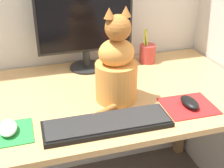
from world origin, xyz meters
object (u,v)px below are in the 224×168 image
object	(u,v)px
pen_cup	(147,53)
cat	(117,67)
computer_mouse_left	(8,128)
computer_mouse_right	(190,102)
monitor	(85,21)
keyboard	(107,124)

from	to	relation	value
pen_cup	cat	bearing A→B (deg)	-129.67
cat	pen_cup	xyz separation A→B (m)	(0.27, 0.33, -0.09)
computer_mouse_left	computer_mouse_right	bearing A→B (deg)	-1.70
computer_mouse_right	pen_cup	distance (m)	0.47
cat	pen_cup	world-z (taller)	cat
monitor	keyboard	size ratio (longest dim) A/B	1.01
monitor	cat	distance (m)	0.36
monitor	keyboard	xyz separation A→B (m)	(-0.04, -0.52, -0.23)
keyboard	computer_mouse_right	size ratio (longest dim) A/B	4.23
monitor	computer_mouse_right	world-z (taller)	monitor
monitor	cat	xyz separation A→B (m)	(0.05, -0.34, -0.10)
keyboard	computer_mouse_right	xyz separation A→B (m)	(0.35, 0.04, 0.01)
computer_mouse_right	pen_cup	world-z (taller)	pen_cup
computer_mouse_right	cat	world-z (taller)	cat
monitor	pen_cup	world-z (taller)	monitor
computer_mouse_left	cat	xyz separation A→B (m)	(0.43, 0.12, 0.12)
computer_mouse_right	pen_cup	xyz separation A→B (m)	(0.01, 0.47, 0.03)
monitor	pen_cup	xyz separation A→B (m)	(0.32, -0.01, -0.19)
computer_mouse_left	cat	world-z (taller)	cat
cat	computer_mouse_right	bearing A→B (deg)	-35.00
cat	keyboard	bearing A→B (deg)	-123.57
keyboard	computer_mouse_right	distance (m)	0.36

